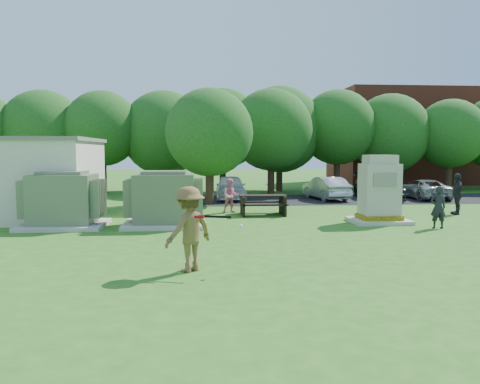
{
  "coord_description": "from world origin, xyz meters",
  "views": [
    {
      "loc": [
        -1.38,
        -13.12,
        2.8
      ],
      "look_at": [
        0.0,
        4.0,
        1.3
      ],
      "focal_mm": 35.0,
      "sensor_mm": 36.0,
      "label": 1
    }
  ],
  "objects": [
    {
      "name": "person_walking_right",
      "position": [
        9.88,
        6.67,
        0.92
      ],
      "size": [
        0.71,
        1.15,
        1.83
      ],
      "primitive_type": "imported",
      "rotation": [
        0.0,
        0.0,
        4.44
      ],
      "color": "#232428",
      "rests_on": "ground"
    },
    {
      "name": "car_silver_b",
      "position": [
        11.6,
        13.37,
        0.57
      ],
      "size": [
        1.94,
        4.13,
        1.14
      ],
      "primitive_type": "imported",
      "rotation": [
        0.0,
        0.0,
        3.13
      ],
      "color": "#A3A3A8",
      "rests_on": "ground"
    },
    {
      "name": "generator_cabinet",
      "position": [
        5.52,
        4.59,
        1.16
      ],
      "size": [
        2.18,
        1.79,
        2.66
      ],
      "color": "beige",
      "rests_on": "ground"
    },
    {
      "name": "picnic_table",
      "position": [
        1.26,
        7.21,
        0.55
      ],
      "size": [
        2.06,
        1.54,
        0.88
      ],
      "color": "black",
      "rests_on": "ground"
    },
    {
      "name": "batter",
      "position": [
        -1.7,
        -2.3,
        0.99
      ],
      "size": [
        1.45,
        1.4,
        1.99
      ],
      "primitive_type": "imported",
      "rotation": [
        0.0,
        0.0,
        3.86
      ],
      "color": "brown",
      "rests_on": "ground"
    },
    {
      "name": "batting_equipment",
      "position": [
        -1.1,
        -2.48,
        1.27
      ],
      "size": [
        1.11,
        0.29,
        0.3
      ],
      "color": "black",
      "rests_on": "ground"
    },
    {
      "name": "car_white",
      "position": [
        0.26,
        13.99,
        0.71
      ],
      "size": [
        1.75,
        4.18,
        1.41
      ],
      "primitive_type": "imported",
      "rotation": [
        0.0,
        0.0,
        -0.02
      ],
      "color": "white",
      "rests_on": "ground"
    },
    {
      "name": "transformer_left",
      "position": [
        -6.5,
        4.5,
        0.97
      ],
      "size": [
        3.0,
        2.4,
        2.07
      ],
      "color": "beige",
      "rests_on": "ground"
    },
    {
      "name": "car_dark",
      "position": [
        8.86,
        13.38,
        0.72
      ],
      "size": [
        2.45,
        5.13,
        1.44
      ],
      "primitive_type": "imported",
      "rotation": [
        0.0,
        0.0,
        -0.09
      ],
      "color": "black",
      "rests_on": "ground"
    },
    {
      "name": "brick_building",
      "position": [
        18.0,
        27.0,
        4.0
      ],
      "size": [
        15.0,
        8.0,
        8.0
      ],
      "primitive_type": "cube",
      "color": "maroon",
      "rests_on": "ground"
    },
    {
      "name": "person_by_generator",
      "position": [
        7.14,
        3.07,
        0.77
      ],
      "size": [
        0.6,
        0.43,
        1.54
      ],
      "primitive_type": "imported",
      "rotation": [
        0.0,
        0.0,
        3.04
      ],
      "color": "black",
      "rests_on": "ground"
    },
    {
      "name": "car_silver_a",
      "position": [
        5.76,
        13.43,
        0.66
      ],
      "size": [
        2.04,
        4.19,
        1.32
      ],
      "primitive_type": "imported",
      "rotation": [
        0.0,
        0.0,
        3.31
      ],
      "color": "#A3A3A7",
      "rests_on": "ground"
    },
    {
      "name": "parking_strip",
      "position": [
        7.0,
        13.5,
        0.01
      ],
      "size": [
        20.0,
        6.0,
        0.01
      ],
      "primitive_type": "cube",
      "color": "#232326",
      "rests_on": "ground"
    },
    {
      "name": "ground",
      "position": [
        0.0,
        0.0,
        0.0
      ],
      "size": [
        120.0,
        120.0,
        0.0
      ],
      "primitive_type": "plane",
      "color": "#2D6619",
      "rests_on": "ground"
    },
    {
      "name": "transformer_right",
      "position": [
        -2.8,
        4.5,
        0.97
      ],
      "size": [
        3.0,
        2.4,
        2.07
      ],
      "color": "beige",
      "rests_on": "ground"
    },
    {
      "name": "tree_row",
      "position": [
        1.75,
        18.5,
        4.15
      ],
      "size": [
        41.3,
        13.3,
        7.3
      ],
      "color": "#47301E",
      "rests_on": "ground"
    },
    {
      "name": "person_at_picnic",
      "position": [
        -0.1,
        8.04,
        0.78
      ],
      "size": [
        0.81,
        0.66,
        1.56
      ],
      "primitive_type": "imported",
      "rotation": [
        0.0,
        0.0,
        0.1
      ],
      "color": "pink",
      "rests_on": "ground"
    }
  ]
}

